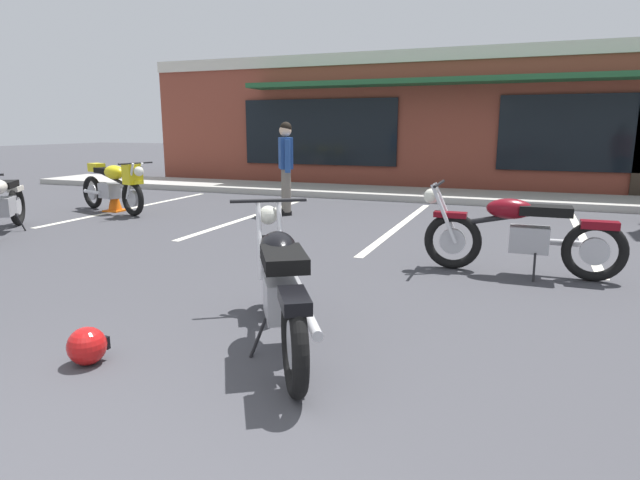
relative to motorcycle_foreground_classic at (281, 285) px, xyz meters
The scene contains 11 objects.
ground_plane 1.43m from the motorcycle_foreground_classic, 100.87° to the left, with size 80.00×80.00×0.00m, color #3D3D42.
sidewalk_kerb 8.78m from the motorcycle_foreground_classic, 91.67° to the left, with size 22.00×1.80×0.14m, color #A8A59E.
brick_storefront_building 13.02m from the motorcycle_foreground_classic, 91.12° to the left, with size 16.63×6.86×3.42m.
painted_stall_lines 5.19m from the motorcycle_foreground_classic, 92.83° to the left, with size 10.94×4.80×0.01m.
motorcycle_foreground_classic is the anchor object (origin of this frame).
motorcycle_black_cruiser 6.13m from the motorcycle_foreground_classic, 158.03° to the left, with size 1.45×1.81×0.98m.
motorcycle_silver_naked 7.16m from the motorcycle_foreground_classic, 140.90° to the left, with size 2.04×0.98×0.98m.
motorcycle_blue_standard 3.11m from the motorcycle_foreground_classic, 59.44° to the left, with size 2.11×0.66×0.98m.
person_in_shorts_foreground 6.04m from the motorcycle_foreground_classic, 114.25° to the left, with size 0.42×0.56×1.68m.
helmet_on_pavement 1.37m from the motorcycle_foreground_classic, 145.34° to the right, with size 0.26×0.26×0.26m.
traffic_cone 7.36m from the motorcycle_foreground_classic, 140.77° to the left, with size 0.34×0.34×0.53m.
Camera 1 is at (1.84, -1.08, 1.58)m, focal length 29.74 mm.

